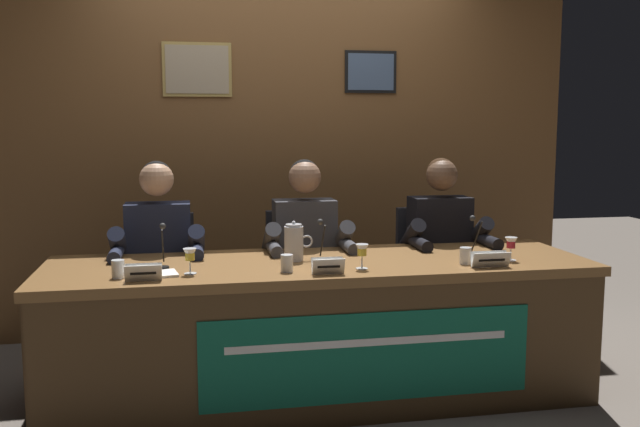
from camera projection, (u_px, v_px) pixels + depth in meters
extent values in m
plane|color=#70665B|center=(320.00, 394.00, 3.71)|extent=(12.00, 12.00, 0.00)
cube|color=brown|center=(285.00, 143.00, 4.79)|extent=(4.01, 0.12, 2.60)
cube|color=tan|center=(197.00, 70.00, 4.55)|extent=(0.45, 0.02, 0.35)
cube|color=tan|center=(197.00, 69.00, 4.54)|extent=(0.41, 0.01, 0.31)
cube|color=black|center=(371.00, 72.00, 4.77)|extent=(0.36, 0.02, 0.29)
cube|color=slate|center=(371.00, 72.00, 4.76)|extent=(0.32, 0.01, 0.25)
cube|color=brown|center=(320.00, 266.00, 3.62)|extent=(2.81, 0.84, 0.05)
cube|color=#4C341B|center=(336.00, 358.00, 3.28)|extent=(2.75, 0.04, 0.68)
cube|color=#4C341B|center=(49.00, 349.00, 3.41)|extent=(0.08, 0.76, 0.68)
cube|color=#4C341B|center=(556.00, 319.00, 3.92)|extent=(0.08, 0.76, 0.68)
cube|color=#14664C|center=(369.00, 358.00, 3.29)|extent=(1.60, 0.01, 0.44)
cube|color=white|center=(370.00, 342.00, 3.27)|extent=(1.36, 0.00, 0.04)
cylinder|color=black|center=(163.00, 369.00, 4.06)|extent=(0.44, 0.44, 0.02)
cylinder|color=black|center=(162.00, 333.00, 4.03)|extent=(0.05, 0.05, 0.41)
cube|color=#232328|center=(160.00, 296.00, 4.00)|extent=(0.44, 0.44, 0.03)
cube|color=#232328|center=(160.00, 250.00, 4.16)|extent=(0.40, 0.05, 0.44)
cylinder|color=black|center=(140.00, 353.00, 3.67)|extent=(0.10, 0.10, 0.47)
cylinder|color=black|center=(179.00, 351.00, 3.71)|extent=(0.10, 0.10, 0.47)
cylinder|color=black|center=(140.00, 294.00, 3.78)|extent=(0.13, 0.34, 0.13)
cylinder|color=black|center=(177.00, 293.00, 3.82)|extent=(0.13, 0.34, 0.13)
cube|color=#1E2338|center=(159.00, 245.00, 3.93)|extent=(0.36, 0.20, 0.48)
sphere|color=tan|center=(156.00, 179.00, 3.86)|extent=(0.19, 0.19, 0.19)
sphere|color=black|center=(157.00, 176.00, 3.88)|extent=(0.17, 0.17, 0.17)
cylinder|color=#1E2338|center=(119.00, 246.00, 3.79)|extent=(0.09, 0.30, 0.25)
cylinder|color=#1E2338|center=(196.00, 243.00, 3.87)|extent=(0.09, 0.30, 0.25)
cylinder|color=#1E2338|center=(116.00, 254.00, 3.64)|extent=(0.07, 0.24, 0.07)
cylinder|color=#1E2338|center=(197.00, 252.00, 3.72)|extent=(0.07, 0.24, 0.07)
cube|color=white|center=(143.00, 273.00, 3.14)|extent=(0.16, 0.03, 0.08)
cube|color=white|center=(144.00, 272.00, 3.17)|extent=(0.16, 0.03, 0.08)
cube|color=black|center=(143.00, 273.00, 3.13)|extent=(0.12, 0.01, 0.01)
cylinder|color=white|center=(190.00, 274.00, 3.31)|extent=(0.06, 0.06, 0.00)
cylinder|color=white|center=(190.00, 267.00, 3.30)|extent=(0.01, 0.01, 0.05)
cone|color=white|center=(190.00, 255.00, 3.30)|extent=(0.06, 0.06, 0.06)
cylinder|color=yellow|center=(190.00, 256.00, 3.30)|extent=(0.04, 0.04, 0.04)
cylinder|color=silver|center=(118.00, 269.00, 3.22)|extent=(0.06, 0.06, 0.08)
cylinder|color=silver|center=(118.00, 273.00, 3.22)|extent=(0.05, 0.05, 0.05)
cylinder|color=black|center=(163.00, 268.00, 3.39)|extent=(0.06, 0.06, 0.02)
cylinder|color=black|center=(163.00, 246.00, 3.43)|extent=(0.01, 0.13, 0.18)
sphere|color=#2D2D2D|center=(163.00, 226.00, 3.48)|extent=(0.03, 0.03, 0.03)
cylinder|color=black|center=(304.00, 360.00, 4.21)|extent=(0.44, 0.44, 0.02)
cylinder|color=black|center=(304.00, 325.00, 4.19)|extent=(0.05, 0.05, 0.41)
cube|color=#232328|center=(304.00, 290.00, 4.16)|extent=(0.44, 0.44, 0.03)
cube|color=#232328|center=(298.00, 245.00, 4.32)|extent=(0.40, 0.05, 0.44)
cylinder|color=black|center=(296.00, 344.00, 3.83)|extent=(0.10, 0.10, 0.47)
cylinder|color=black|center=(332.00, 342.00, 3.86)|extent=(0.10, 0.10, 0.47)
cylinder|color=black|center=(292.00, 287.00, 3.94)|extent=(0.13, 0.34, 0.13)
cylinder|color=black|center=(327.00, 286.00, 3.97)|extent=(0.13, 0.34, 0.13)
cube|color=#38383D|center=(304.00, 240.00, 4.09)|extent=(0.36, 0.20, 0.48)
sphere|color=#8E664C|center=(305.00, 177.00, 4.02)|extent=(0.19, 0.19, 0.19)
sphere|color=black|center=(304.00, 174.00, 4.03)|extent=(0.17, 0.17, 0.17)
cylinder|color=#38383D|center=(271.00, 241.00, 3.95)|extent=(0.09, 0.30, 0.25)
cylinder|color=#38383D|center=(343.00, 239.00, 4.03)|extent=(0.09, 0.30, 0.25)
cylinder|color=#38383D|center=(274.00, 249.00, 3.80)|extent=(0.07, 0.24, 0.07)
cylinder|color=#38383D|center=(349.00, 246.00, 3.87)|extent=(0.07, 0.24, 0.07)
cube|color=white|center=(329.00, 267.00, 3.28)|extent=(0.15, 0.03, 0.08)
cube|color=white|center=(327.00, 265.00, 3.31)|extent=(0.15, 0.03, 0.08)
cube|color=black|center=(329.00, 267.00, 3.28)|extent=(0.11, 0.01, 0.01)
cylinder|color=white|center=(362.00, 269.00, 3.42)|extent=(0.06, 0.06, 0.00)
cylinder|color=white|center=(362.00, 263.00, 3.42)|extent=(0.01, 0.01, 0.05)
cone|color=white|center=(362.00, 251.00, 3.41)|extent=(0.06, 0.06, 0.06)
cylinder|color=yellow|center=(362.00, 252.00, 3.41)|extent=(0.04, 0.04, 0.04)
cylinder|color=silver|center=(287.00, 263.00, 3.35)|extent=(0.06, 0.06, 0.08)
cylinder|color=silver|center=(287.00, 267.00, 3.35)|extent=(0.05, 0.05, 0.05)
cylinder|color=black|center=(325.00, 262.00, 3.53)|extent=(0.06, 0.06, 0.02)
cylinder|color=black|center=(323.00, 241.00, 3.58)|extent=(0.01, 0.13, 0.18)
sphere|color=#2D2D2D|center=(320.00, 222.00, 3.63)|extent=(0.03, 0.03, 0.03)
cylinder|color=black|center=(435.00, 351.00, 4.37)|extent=(0.44, 0.44, 0.02)
cylinder|color=black|center=(436.00, 318.00, 4.34)|extent=(0.05, 0.05, 0.41)
cube|color=#232328|center=(436.00, 283.00, 4.31)|extent=(0.44, 0.44, 0.03)
cube|color=#232328|center=(426.00, 241.00, 4.48)|extent=(0.40, 0.05, 0.44)
cylinder|color=black|center=(441.00, 335.00, 3.98)|extent=(0.10, 0.10, 0.47)
cylinder|color=black|center=(473.00, 333.00, 4.02)|extent=(0.10, 0.10, 0.47)
cylinder|color=black|center=(433.00, 281.00, 4.09)|extent=(0.13, 0.34, 0.13)
cylinder|color=black|center=(464.00, 280.00, 4.13)|extent=(0.13, 0.34, 0.13)
cube|color=black|center=(439.00, 236.00, 4.25)|extent=(0.36, 0.20, 0.48)
sphere|color=brown|center=(442.00, 175.00, 4.18)|extent=(0.19, 0.19, 0.19)
sphere|color=#331E0F|center=(441.00, 172.00, 4.19)|extent=(0.17, 0.17, 0.17)
cylinder|color=black|center=(412.00, 236.00, 4.11)|extent=(0.09, 0.30, 0.25)
cylinder|color=black|center=(478.00, 234.00, 4.18)|extent=(0.09, 0.30, 0.25)
cylinder|color=black|center=(421.00, 244.00, 3.95)|extent=(0.07, 0.24, 0.07)
cylinder|color=black|center=(490.00, 241.00, 4.03)|extent=(0.07, 0.24, 0.07)
cube|color=white|center=(492.00, 260.00, 3.44)|extent=(0.20, 0.03, 0.08)
cube|color=white|center=(489.00, 259.00, 3.47)|extent=(0.20, 0.03, 0.08)
cube|color=black|center=(492.00, 260.00, 3.44)|extent=(0.14, 0.01, 0.01)
cylinder|color=white|center=(510.00, 260.00, 3.63)|extent=(0.06, 0.06, 0.00)
cylinder|color=white|center=(511.00, 255.00, 3.62)|extent=(0.01, 0.01, 0.05)
cone|color=white|center=(511.00, 243.00, 3.61)|extent=(0.06, 0.06, 0.06)
cylinder|color=#B21E2D|center=(511.00, 245.00, 3.62)|extent=(0.04, 0.04, 0.04)
cylinder|color=silver|center=(465.00, 256.00, 3.54)|extent=(0.06, 0.06, 0.08)
cylinder|color=silver|center=(465.00, 259.00, 3.54)|extent=(0.05, 0.05, 0.05)
cylinder|color=black|center=(481.00, 257.00, 3.67)|extent=(0.06, 0.06, 0.02)
cylinder|color=black|center=(477.00, 236.00, 3.72)|extent=(0.01, 0.13, 0.18)
sphere|color=#2D2D2D|center=(473.00, 218.00, 3.77)|extent=(0.03, 0.03, 0.03)
cylinder|color=silver|center=(294.00, 243.00, 3.62)|extent=(0.10, 0.10, 0.18)
cylinder|color=silver|center=(294.00, 225.00, 3.61)|extent=(0.09, 0.09, 0.01)
sphere|color=silver|center=(294.00, 223.00, 3.61)|extent=(0.02, 0.02, 0.02)
torus|color=silver|center=(307.00, 241.00, 3.63)|extent=(0.07, 0.01, 0.07)
cube|color=white|center=(154.00, 274.00, 3.27)|extent=(0.23, 0.18, 0.01)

